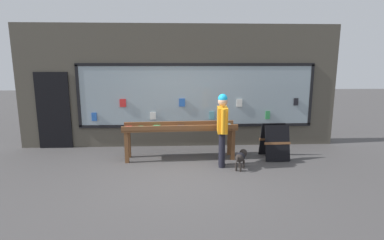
# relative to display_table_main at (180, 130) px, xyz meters

# --- Properties ---
(ground_plane) EXTENTS (40.00, 40.00, 0.00)m
(ground_plane) POSITION_rel_display_table_main_xyz_m (0.00, -1.17, -0.72)
(ground_plane) COLOR #474444
(shopfront_facade) EXTENTS (8.83, 0.29, 3.37)m
(shopfront_facade) POSITION_rel_display_table_main_xyz_m (-0.01, 1.22, 0.95)
(shopfront_facade) COLOR #4C473D
(shopfront_facade) RESTS_ON ground_plane
(display_table_main) EXTENTS (2.78, 0.69, 0.89)m
(display_table_main) POSITION_rel_display_table_main_xyz_m (0.00, 0.00, 0.00)
(display_table_main) COLOR brown
(display_table_main) RESTS_ON ground_plane
(person_browsing) EXTENTS (0.26, 0.66, 1.67)m
(person_browsing) POSITION_rel_display_table_main_xyz_m (0.95, -0.61, 0.26)
(person_browsing) COLOR black
(person_browsing) RESTS_ON ground_plane
(small_dog) EXTENTS (0.38, 0.53, 0.41)m
(small_dog) POSITION_rel_display_table_main_xyz_m (1.35, -0.83, -0.43)
(small_dog) COLOR black
(small_dog) RESTS_ON ground_plane
(sandwich_board_sign) EXTENTS (0.64, 0.66, 0.86)m
(sandwich_board_sign) POSITION_rel_display_table_main_xyz_m (2.34, -0.09, -0.28)
(sandwich_board_sign) COLOR black
(sandwich_board_sign) RESTS_ON ground_plane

